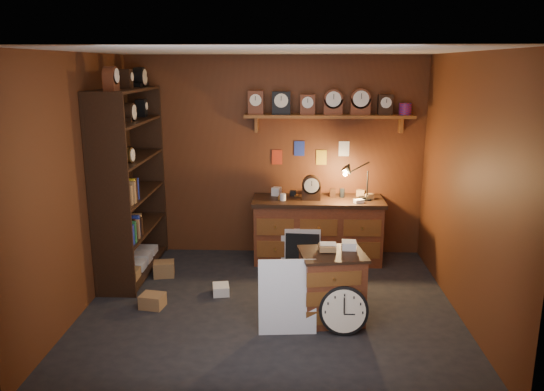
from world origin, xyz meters
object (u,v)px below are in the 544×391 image
(big_round_clock, at_px, (344,310))
(shelving_unit, at_px, (127,175))
(workbench, at_px, (318,226))
(low_cabinet, at_px, (332,283))

(big_round_clock, bearing_deg, shelving_unit, 149.17)
(shelving_unit, height_order, workbench, shelving_unit)
(shelving_unit, relative_size, low_cabinet, 3.14)
(shelving_unit, relative_size, workbench, 1.49)
(shelving_unit, xyz_separation_m, low_cabinet, (2.43, -1.23, -0.85))
(workbench, xyz_separation_m, big_round_clock, (0.17, -2.01, -0.24))
(workbench, distance_m, low_cabinet, 1.73)
(workbench, distance_m, big_round_clock, 2.03)
(workbench, relative_size, low_cabinet, 2.10)
(big_round_clock, bearing_deg, workbench, 94.77)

